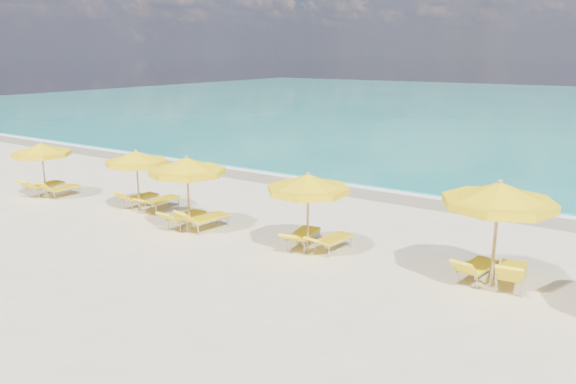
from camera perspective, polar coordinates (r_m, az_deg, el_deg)
The scene contains 20 objects.
ground_plane at distance 16.45m, azimuth -2.93°, elevation -5.11°, with size 120.00×120.00×0.00m, color beige.
ocean at distance 61.36m, azimuth 25.30°, elevation 7.66°, with size 120.00×80.00×0.30m, color #167E72.
wet_sand_band at distance 22.56m, azimuth 8.41°, elevation 0.06°, with size 120.00×2.60×0.01m, color tan.
foam_line at distance 23.27m, azimuth 9.26°, elevation 0.45°, with size 120.00×1.20×0.03m, color white.
whitecap_near at distance 33.61m, azimuth 6.32°, elevation 4.72°, with size 14.00×0.36×0.05m, color white.
umbrella_2 at distance 22.92m, azimuth -23.76°, elevation 3.92°, with size 2.61×2.61×2.15m.
umbrella_3 at distance 19.90m, azimuth -15.16°, elevation 3.30°, with size 2.43×2.43×2.17m.
umbrella_4 at distance 17.25m, azimuth -10.22°, elevation 2.54°, with size 2.39×2.39×2.37m.
umbrella_5 at distance 15.04m, azimuth 2.05°, elevation 0.80°, with size 2.89×2.89×2.29m.
umbrella_6 at distance 13.59m, azimuth 20.64°, elevation -0.35°, with size 2.76×2.76×2.61m.
lounger_2_left at distance 23.76m, azimuth -23.46°, elevation 0.29°, with size 0.84×1.87×0.78m.
lounger_2_right at distance 23.16m, azimuth -21.96°, elevation 0.04°, with size 0.55×1.56×0.74m.
lounger_3_left at distance 20.79m, azimuth -14.87°, elevation -0.89°, with size 0.66×1.69×0.77m.
lounger_3_right at distance 20.20m, azimuth -12.74°, elevation -1.20°, with size 0.63×1.78×0.63m.
lounger_4_left at distance 18.09m, azimuth -10.36°, elevation -2.86°, with size 0.61×1.73×0.72m.
lounger_4_right at distance 17.68m, azimuth -8.27°, elevation -3.11°, with size 0.86×1.86×0.82m.
lounger_5_left at distance 16.02m, azimuth 1.50°, elevation -4.83°, with size 0.88×1.86×0.69m.
lounger_5_right at distance 15.75m, azimuth 4.57°, elevation -5.27°, with size 0.75×1.70×0.62m.
lounger_6_left at distance 14.47m, azimuth 18.58°, elevation -7.73°, with size 0.78×1.71×0.77m.
lounger_6_right at distance 14.37m, azimuth 21.74°, elevation -8.09°, with size 0.82×1.81×0.86m.
Camera 1 is at (9.37, -12.40, 5.39)m, focal length 35.00 mm.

